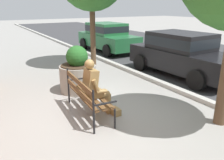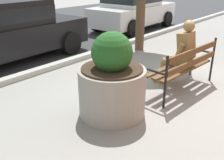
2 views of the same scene
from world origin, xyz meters
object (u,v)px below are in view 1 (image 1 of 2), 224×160
object	(u,v)px
park_bench	(86,93)
parked_car_black	(181,53)
parked_car_green	(107,36)
bronze_statue_seated	(97,89)
concrete_planter	(78,73)

from	to	relation	value
park_bench	parked_car_black	size ratio (longest dim) A/B	0.44
park_bench	parked_car_black	distance (m)	4.56
parked_car_black	parked_car_green	bearing A→B (deg)	180.00
parked_car_green	parked_car_black	bearing A→B (deg)	0.00
parked_car_green	park_bench	bearing A→B (deg)	-33.38
park_bench	parked_car_green	bearing A→B (deg)	146.62
bronze_statue_seated	parked_car_black	bearing A→B (deg)	107.79
parked_car_green	parked_car_black	size ratio (longest dim) A/B	1.00
concrete_planter	parked_car_green	size ratio (longest dim) A/B	0.33
bronze_statue_seated	concrete_planter	world-z (taller)	concrete_planter
park_bench	parked_car_green	xyz separation A→B (m)	(-6.67, 4.39, 0.30)
bronze_statue_seated	parked_car_black	distance (m)	4.40
concrete_planter	parked_car_black	world-z (taller)	parked_car_black
park_bench	bronze_statue_seated	distance (m)	0.29
bronze_statue_seated	parked_car_green	size ratio (longest dim) A/B	0.33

